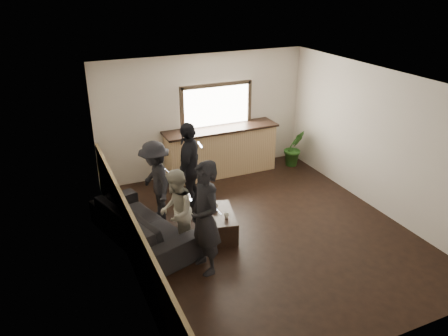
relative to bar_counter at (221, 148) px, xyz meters
name	(u,v)px	position (x,y,z in m)	size (l,w,h in m)	color
ground	(264,231)	(-0.30, -2.70, -0.64)	(5.00, 6.00, 0.01)	black
room_shell	(228,165)	(-1.04, -2.70, 0.83)	(5.01, 6.01, 2.80)	silver
bar_counter	(221,148)	(0.00, 0.00, 0.00)	(2.70, 0.68, 2.13)	tan
sofa	(142,223)	(-2.43, -2.08, -0.30)	(2.33, 0.91, 0.68)	black
coffee_table	(219,223)	(-1.10, -2.44, -0.43)	(0.53, 0.96, 0.43)	black
cup_a	(215,207)	(-1.11, -2.26, -0.17)	(0.12, 0.12, 0.10)	silver
cup_b	(226,216)	(-1.04, -2.64, -0.17)	(0.09, 0.09, 0.09)	silver
potted_plant	(294,148)	(1.85, -0.30, -0.18)	(0.50, 0.41, 0.91)	#2D6623
person_a	(205,218)	(-1.71, -3.32, 0.30)	(0.52, 0.72, 1.88)	black
person_b	(176,212)	(-1.96, -2.62, 0.11)	(0.81, 0.89, 1.49)	#B7B5A5
person_c	(156,182)	(-1.98, -1.45, 0.16)	(0.65, 1.06, 1.60)	black
person_d	(189,167)	(-1.26, -1.35, 0.28)	(0.98, 1.15, 1.84)	black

